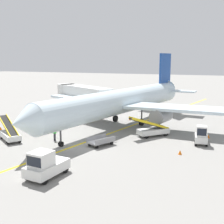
% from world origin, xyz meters
% --- Properties ---
extents(ground_plane, '(300.00, 300.00, 0.00)m').
position_xyz_m(ground_plane, '(0.00, 0.00, 0.00)').
color(ground_plane, gray).
extents(taxi_line_yellow, '(17.07, 78.28, 0.01)m').
position_xyz_m(taxi_line_yellow, '(0.40, 5.00, 0.00)').
color(taxi_line_yellow, yellow).
rests_on(taxi_line_yellow, ground).
extents(airliner, '(27.98, 35.09, 10.10)m').
position_xyz_m(airliner, '(0.51, 10.71, 3.42)').
color(airliner, silver).
rests_on(airliner, ground).
extents(jet_bridge, '(12.42, 8.51, 4.85)m').
position_xyz_m(jet_bridge, '(-8.79, 15.40, 3.54)').
color(jet_bridge, silver).
rests_on(jet_bridge, ground).
extents(pushback_tug, '(2.23, 3.76, 2.20)m').
position_xyz_m(pushback_tug, '(1.33, -8.49, 0.99)').
color(pushback_tug, silver).
rests_on(pushback_tug, ground).
extents(baggage_tug_near_wing, '(1.62, 2.55, 2.10)m').
position_xyz_m(baggage_tug_near_wing, '(11.58, 5.51, 0.93)').
color(baggage_tug_near_wing, silver).
rests_on(baggage_tug_near_wing, ground).
extents(baggage_tug_by_cargo_door, '(2.65, 1.85, 2.10)m').
position_xyz_m(baggage_tug_by_cargo_door, '(-8.14, 6.48, 0.93)').
color(baggage_tug_by_cargo_door, silver).
rests_on(baggage_tug_by_cargo_door, ground).
extents(belt_loader_forward_hold, '(4.34, 4.50, 2.59)m').
position_xyz_m(belt_loader_forward_hold, '(5.83, 6.76, 0.78)').
color(belt_loader_forward_hold, silver).
rests_on(belt_loader_forward_hold, ground).
extents(belt_loader_aft_hold, '(4.88, 3.77, 2.59)m').
position_xyz_m(belt_loader_aft_hold, '(-8.66, -1.27, 0.78)').
color(belt_loader_aft_hold, silver).
rests_on(belt_loader_aft_hold, ground).
extents(baggage_cart_loaded, '(2.58, 3.75, 0.94)m').
position_xyz_m(baggage_cart_loaded, '(1.72, 0.98, 0.47)').
color(baggage_cart_loaded, '#A5A5A8').
rests_on(baggage_cart_loaded, ground).
extents(ground_crew_marshaller, '(0.36, 0.24, 1.70)m').
position_xyz_m(ground_crew_marshaller, '(-3.91, 0.62, 0.91)').
color(ground_crew_marshaller, '#26262D').
rests_on(ground_crew_marshaller, ground).
extents(safety_cone_nose_left, '(0.36, 0.36, 0.44)m').
position_xyz_m(safety_cone_nose_left, '(10.09, 1.17, 0.22)').
color(safety_cone_nose_left, orange).
rests_on(safety_cone_nose_left, ground).
extents(safety_cone_nose_right, '(0.36, 0.36, 0.44)m').
position_xyz_m(safety_cone_nose_right, '(12.11, 8.42, 0.22)').
color(safety_cone_nose_right, orange).
rests_on(safety_cone_nose_right, ground).
extents(safety_cone_wingtip_left, '(0.36, 0.36, 0.44)m').
position_xyz_m(safety_cone_wingtip_left, '(0.24, 14.58, 0.22)').
color(safety_cone_wingtip_left, orange).
rests_on(safety_cone_wingtip_left, ground).
extents(safety_cone_wingtip_right, '(0.36, 0.36, 0.44)m').
position_xyz_m(safety_cone_wingtip_right, '(-13.27, 2.11, 0.22)').
color(safety_cone_wingtip_right, orange).
rests_on(safety_cone_wingtip_right, ground).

